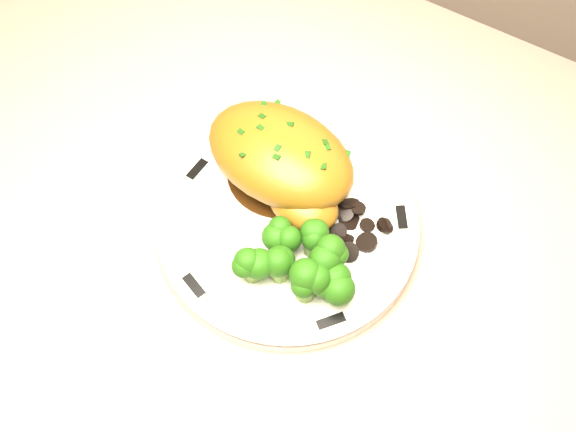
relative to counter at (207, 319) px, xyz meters
The scene contains 11 objects.
counter is the anchor object (origin of this frame).
plate 0.52m from the counter, 10.23° to the right, with size 0.24×0.24×0.02m, color white.
rim_accent_0 0.56m from the counter, ahead, with size 0.02×0.01×0.00m, color black.
rim_accent_1 0.52m from the counter, 25.91° to the left, with size 0.02×0.01×0.00m, color black.
rim_accent_2 0.50m from the counter, 22.46° to the right, with size 0.02×0.01×0.00m, color black.
rim_accent_3 0.53m from the counter, 43.43° to the right, with size 0.02×0.01×0.00m, color black.
rim_accent_4 0.57m from the counter, 20.45° to the right, with size 0.02×0.01×0.00m, color black.
gravy_pool 0.52m from the counter, ahead, with size 0.10×0.10×0.00m, color #351C09.
chicken_breast 0.54m from the counter, ahead, with size 0.15×0.11×0.06m.
mushroom_pile 0.55m from the counter, ahead, with size 0.07×0.05×0.02m.
broccoli_florets 0.56m from the counter, 18.65° to the right, with size 0.09×0.07×0.04m.
Camera 1 is at (0.64, 1.36, 1.55)m, focal length 45.00 mm.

